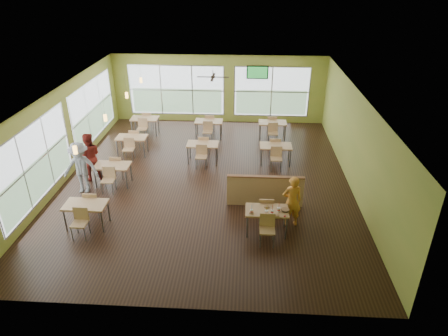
{
  "coord_description": "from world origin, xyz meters",
  "views": [
    {
      "loc": [
        1.36,
        -12.45,
        6.87
      ],
      "look_at": [
        0.67,
        -0.9,
        0.95
      ],
      "focal_mm": 32.0,
      "sensor_mm": 36.0,
      "label": 1
    }
  ],
  "objects_px": {
    "man_plaid": "(292,201)",
    "main_table": "(267,213)",
    "half_wall_divider": "(265,191)",
    "food_basket": "(285,210)"
  },
  "relations": [
    {
      "from": "man_plaid",
      "to": "main_table",
      "type": "bearing_deg",
      "value": 16.64
    },
    {
      "from": "man_plaid",
      "to": "half_wall_divider",
      "type": "bearing_deg",
      "value": -68.16
    },
    {
      "from": "man_plaid",
      "to": "food_basket",
      "type": "height_order",
      "value": "man_plaid"
    },
    {
      "from": "half_wall_divider",
      "to": "food_basket",
      "type": "distance_m",
      "value": 1.58
    },
    {
      "from": "half_wall_divider",
      "to": "food_basket",
      "type": "bearing_deg",
      "value": -71.19
    },
    {
      "from": "food_basket",
      "to": "main_table",
      "type": "bearing_deg",
      "value": 177.58
    },
    {
      "from": "main_table",
      "to": "man_plaid",
      "type": "height_order",
      "value": "man_plaid"
    },
    {
      "from": "man_plaid",
      "to": "food_basket",
      "type": "relative_size",
      "value": 6.68
    },
    {
      "from": "food_basket",
      "to": "man_plaid",
      "type": "bearing_deg",
      "value": 62.84
    },
    {
      "from": "main_table",
      "to": "man_plaid",
      "type": "bearing_deg",
      "value": 29.46
    }
  ]
}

